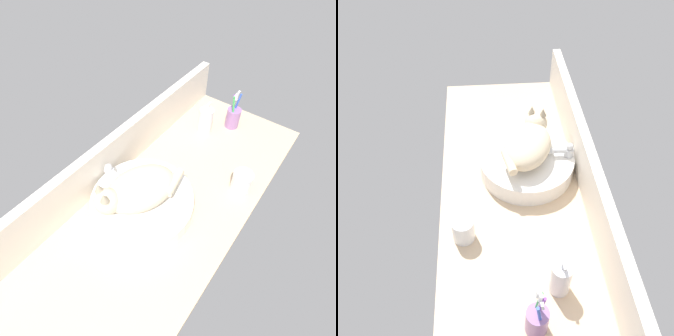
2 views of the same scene
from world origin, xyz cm
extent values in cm
cube|color=#D1B28E|center=(0.00, 0.00, -2.00)|extent=(137.51, 55.93, 4.00)
cube|color=silver|center=(0.00, 26.17, 9.20)|extent=(137.51, 3.60, 18.40)
cylinder|color=white|center=(-7.55, 5.28, 3.83)|extent=(36.58, 36.58, 7.66)
ellipsoid|color=beige|center=(-7.55, 5.28, 13.16)|extent=(29.60, 25.26, 11.00)
sphere|color=beige|center=(-18.52, 9.82, 14.66)|extent=(8.80, 8.80, 8.80)
cone|color=tan|center=(-20.28, 8.17, 20.06)|extent=(2.80, 2.80, 3.20)
cone|color=tan|center=(-18.60, 12.23, 20.06)|extent=(2.80, 2.80, 3.20)
cylinder|color=beige|center=(0.81, -2.31, 13.66)|extent=(11.42, 5.40, 3.20)
cylinder|color=silver|center=(-6.97, 21.37, 5.50)|extent=(3.60, 3.60, 11.00)
cylinder|color=silver|center=(-7.15, 16.37, 10.40)|extent=(2.56, 10.07, 2.20)
sphere|color=silver|center=(-6.97, 21.37, 12.20)|extent=(2.80, 2.80, 2.80)
cylinder|color=silver|center=(42.82, 9.53, 6.26)|extent=(6.30, 6.30, 12.52)
cylinder|color=silver|center=(42.82, 9.53, 13.92)|extent=(1.20, 1.20, 2.80)
cylinder|color=silver|center=(44.02, 9.53, 15.32)|extent=(2.20, 1.00, 1.00)
cylinder|color=#996BA8|center=(54.12, 1.02, 4.83)|extent=(6.51, 6.51, 9.66)
cylinder|color=white|center=(52.86, 1.18, 8.90)|extent=(1.08, 2.35, 17.02)
cube|color=white|center=(52.86, 1.18, 17.40)|extent=(1.23, 1.00, 2.47)
cylinder|color=green|center=(52.22, 0.84, 8.90)|extent=(1.10, 2.94, 16.99)
cube|color=white|center=(52.22, 0.84, 17.40)|extent=(1.23, 1.08, 2.49)
cylinder|color=blue|center=(55.44, 1.51, 8.90)|extent=(1.80, 3.30, 16.98)
cube|color=white|center=(55.44, 1.51, 17.40)|extent=(1.33, 1.13, 2.55)
cylinder|color=purple|center=(53.25, 1.24, 8.90)|extent=(1.53, 3.41, 16.97)
cube|color=white|center=(53.25, 1.24, 17.40)|extent=(1.29, 1.15, 2.54)
cylinder|color=white|center=(22.10, -19.28, 4.46)|extent=(7.55, 7.55, 8.92)
cylinder|color=silver|center=(22.10, -19.28, 2.65)|extent=(6.64, 6.64, 5.29)
camera|label=1|loc=(-43.50, -32.54, 84.97)|focal=28.00mm
camera|label=2|loc=(94.13, -10.56, 108.17)|focal=40.00mm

